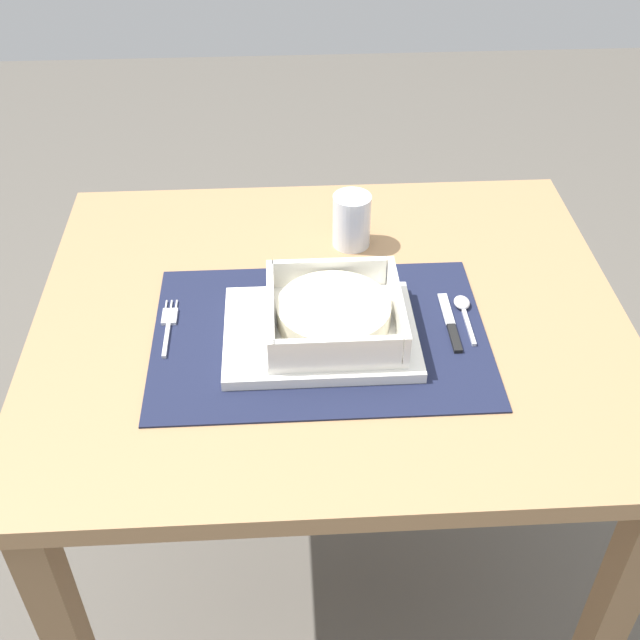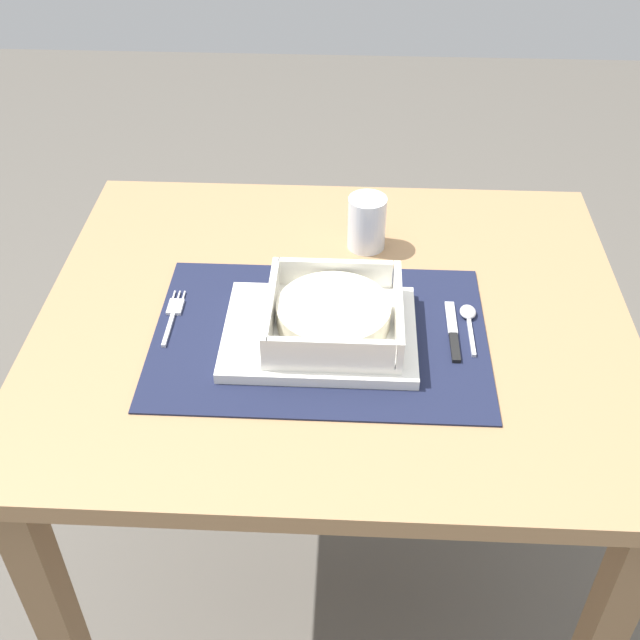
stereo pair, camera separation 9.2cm
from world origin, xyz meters
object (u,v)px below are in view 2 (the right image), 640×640
Objects in this scene: porridge_bowl at (334,316)px; fork at (173,313)px; butter_knife at (453,335)px; dining_table at (334,369)px; spoon at (469,317)px; drinking_glass at (367,226)px.

porridge_bowl is 0.25m from fork.
fork is 0.97× the size of butter_knife.
dining_table is 0.27m from fork.
dining_table is at bearing 176.81° from spoon.
butter_knife reaches higher than fork.
porridge_bowl is at bearing -88.74° from dining_table.
fork is at bearing 174.67° from butter_knife.
dining_table is 9.74× the size of drinking_glass.
butter_knife is (0.17, -0.05, 0.12)m from dining_table.
butter_knife is at bearing -61.23° from drinking_glass.
drinking_glass reaches higher than spoon.
fork is (-0.24, -0.02, 0.12)m from dining_table.
butter_knife is at bearing 2.69° from porridge_bowl.
spoon reaches higher than dining_table.
spoon is 1.22× the size of drinking_glass.
porridge_bowl is at bearing -7.82° from fork.
butter_knife is at bearing -122.81° from spoon.
dining_table is 0.17m from porridge_bowl.
fork is at bearing 171.06° from porridge_bowl.
porridge_bowl reaches higher than spoon.
spoon is at bearing -3.09° from dining_table.
fork is 0.35m from drinking_glass.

